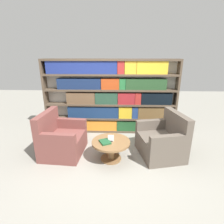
# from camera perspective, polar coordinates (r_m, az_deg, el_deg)

# --- Properties ---
(ground_plane) EXTENTS (14.00, 14.00, 0.00)m
(ground_plane) POSITION_cam_1_polar(r_m,az_deg,el_deg) (3.64, -1.54, -15.91)
(ground_plane) COLOR gray
(bookshelf) EXTENTS (3.46, 0.30, 1.94)m
(bookshelf) POSITION_cam_1_polar(r_m,az_deg,el_deg) (4.63, -0.16, 4.79)
(bookshelf) COLOR silver
(bookshelf) RESTS_ON ground_plane
(armchair_left) EXTENTS (0.87, 0.97, 0.92)m
(armchair_left) POSITION_cam_1_polar(r_m,az_deg,el_deg) (3.93, -16.19, -8.69)
(armchair_left) COLOR brown
(armchair_left) RESTS_ON ground_plane
(armchair_right) EXTENTS (0.98, 1.06, 0.92)m
(armchair_right) POSITION_cam_1_polar(r_m,az_deg,el_deg) (3.87, 16.05, -9.15)
(armchair_right) COLOR brown
(armchair_right) RESTS_ON ground_plane
(coffee_table) EXTENTS (0.77, 0.77, 0.41)m
(coffee_table) POSITION_cam_1_polar(r_m,az_deg,el_deg) (3.57, -0.34, -11.14)
(coffee_table) COLOR brown
(coffee_table) RESTS_ON ground_plane
(table_sign) EXTENTS (0.12, 0.06, 0.13)m
(table_sign) POSITION_cam_1_polar(r_m,az_deg,el_deg) (3.48, -0.34, -8.69)
(table_sign) COLOR black
(table_sign) RESTS_ON coffee_table
(stray_book) EXTENTS (0.26, 0.28, 0.03)m
(stray_book) POSITION_cam_1_polar(r_m,az_deg,el_deg) (3.45, -2.28, -9.72)
(stray_book) COLOR #1E512D
(stray_book) RESTS_ON coffee_table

